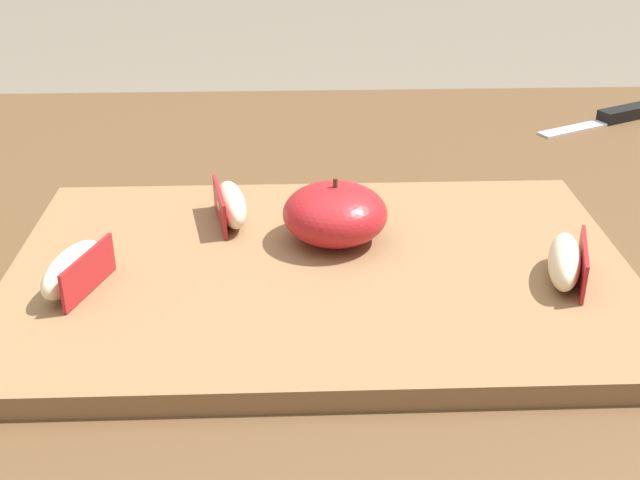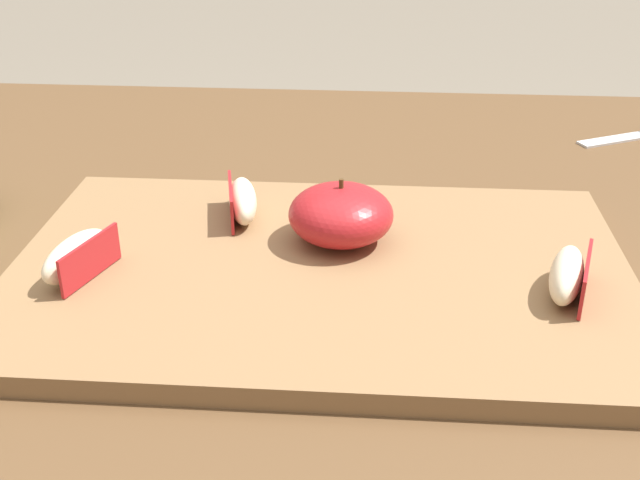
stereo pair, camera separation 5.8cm
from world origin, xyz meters
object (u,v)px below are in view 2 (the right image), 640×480
at_px(cutting_board, 320,273).
at_px(apple_wedge_right, 245,201).
at_px(apple_wedge_front, 77,256).
at_px(apple_wedge_middle, 568,275).
at_px(apple_half_skin_up, 341,214).

distance_m(cutting_board, apple_wedge_right, 0.10).
bearing_deg(apple_wedge_front, apple_wedge_right, 44.90).
xyz_separation_m(apple_wedge_front, apple_wedge_middle, (0.34, -0.00, 0.00)).
relative_size(apple_wedge_front, apple_wedge_middle, 1.00).
bearing_deg(apple_wedge_middle, apple_half_skin_up, 156.23).
xyz_separation_m(apple_half_skin_up, apple_wedge_middle, (0.16, -0.07, -0.01)).
bearing_deg(apple_wedge_right, apple_wedge_middle, -23.71).
height_order(apple_wedge_front, apple_wedge_middle, same).
bearing_deg(cutting_board, apple_wedge_right, 131.99).
relative_size(cutting_board, apple_half_skin_up, 5.63).
height_order(apple_half_skin_up, apple_wedge_right, apple_half_skin_up).
relative_size(cutting_board, apple_wedge_middle, 6.30).
bearing_deg(cutting_board, apple_half_skin_up, 71.62).
xyz_separation_m(cutting_board, apple_wedge_front, (-0.17, -0.03, 0.02)).
relative_size(apple_half_skin_up, apple_wedge_front, 1.12).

